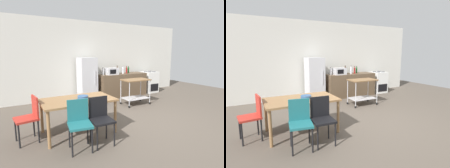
{
  "view_description": "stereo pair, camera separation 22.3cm",
  "coord_description": "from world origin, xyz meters",
  "views": [
    {
      "loc": [
        -2.97,
        -3.37,
        1.71
      ],
      "look_at": [
        -0.36,
        1.2,
        0.8
      ],
      "focal_mm": 28.84,
      "sensor_mm": 36.0,
      "label": 1
    },
    {
      "loc": [
        -2.78,
        -3.48,
        1.71
      ],
      "look_at": [
        -0.36,
        1.2,
        0.8
      ],
      "focal_mm": 28.84,
      "sensor_mm": 36.0,
      "label": 2
    }
  ],
  "objects": [
    {
      "name": "back_wall",
      "position": [
        0.0,
        3.2,
        1.45
      ],
      "size": [
        8.4,
        0.12,
        2.9
      ],
      "primitive_type": "cube",
      "color": "silver",
      "rests_on": "ground_plane"
    },
    {
      "name": "fruit_bowl",
      "position": [
        -1.66,
        0.19,
        0.78
      ],
      "size": [
        0.23,
        0.23,
        0.06
      ],
      "primitive_type": "cylinder",
      "color": "#33598C",
      "rests_on": "dining_table"
    },
    {
      "name": "dining_table",
      "position": [
        -1.77,
        0.2,
        0.67
      ],
      "size": [
        1.5,
        0.9,
        0.75
      ],
      "color": "olive",
      "rests_on": "ground_plane"
    },
    {
      "name": "chair_teal",
      "position": [
        -1.98,
        -0.46,
        0.52
      ],
      "size": [
        0.46,
        0.46,
        0.89
      ],
      "rotation": [
        0.0,
        0.0,
        -0.15
      ],
      "color": "#1E666B",
      "rests_on": "ground_plane"
    },
    {
      "name": "bottle_olive_oil",
      "position": [
        0.92,
        2.57,
        1.03
      ],
      "size": [
        0.08,
        0.08,
        0.31
      ],
      "color": "silver",
      "rests_on": "kitchen_counter"
    },
    {
      "name": "bottle_sparkling_water",
      "position": [
        1.1,
        2.58,
        1.02
      ],
      "size": [
        0.07,
        0.07,
        0.29
      ],
      "color": "maroon",
      "rests_on": "kitchen_counter"
    },
    {
      "name": "bottle_hot_sauce",
      "position": [
        0.71,
        2.67,
        1.04
      ],
      "size": [
        0.07,
        0.07,
        0.32
      ],
      "color": "#4C2D19",
      "rests_on": "kitchen_counter"
    },
    {
      "name": "microwave",
      "position": [
        0.37,
        2.51,
        1.03
      ],
      "size": [
        0.46,
        0.35,
        0.26
      ],
      "color": "silver",
      "rests_on": "kitchen_counter"
    },
    {
      "name": "chair_red",
      "position": [
        -2.72,
        0.29,
        0.52
      ],
      "size": [
        0.45,
        0.45,
        0.89
      ],
      "rotation": [
        0.0,
        0.0,
        -1.44
      ],
      "color": "#B72D23",
      "rests_on": "ground_plane"
    },
    {
      "name": "kitchen_counter",
      "position": [
        0.9,
        2.6,
        0.45
      ],
      "size": [
        2.0,
        0.64,
        0.9
      ],
      "primitive_type": "cube",
      "color": "brown",
      "rests_on": "ground_plane"
    },
    {
      "name": "kitchen_cart",
      "position": [
        0.63,
        1.35,
        0.57
      ],
      "size": [
        0.91,
        0.57,
        0.85
      ],
      "color": "brown",
      "rests_on": "ground_plane"
    },
    {
      "name": "ground_plane",
      "position": [
        0.0,
        0.0,
        0.0
      ],
      "size": [
        12.0,
        12.0,
        0.0
      ],
      "primitive_type": "plane",
      "color": "brown"
    },
    {
      "name": "chair_black",
      "position": [
        -1.56,
        -0.46,
        0.52
      ],
      "size": [
        0.42,
        0.42,
        0.89
      ],
      "rotation": [
        0.0,
        0.0,
        -0.04
      ],
      "color": "black",
      "rests_on": "ground_plane"
    },
    {
      "name": "bottle_vinegar",
      "position": [
        0.03,
        2.56,
        1.02
      ],
      "size": [
        0.07,
        0.07,
        0.28
      ],
      "color": "silver",
      "rests_on": "kitchen_counter"
    },
    {
      "name": "bottle_soy_sauce",
      "position": [
        1.24,
        2.66,
        1.02
      ],
      "size": [
        0.06,
        0.06,
        0.29
      ],
      "color": "#1E6628",
      "rests_on": "kitchen_counter"
    },
    {
      "name": "stove_oven",
      "position": [
        2.35,
        2.62,
        0.45
      ],
      "size": [
        0.6,
        0.61,
        0.92
      ],
      "color": "white",
      "rests_on": "ground_plane"
    },
    {
      "name": "refrigerator",
      "position": [
        -0.55,
        2.7,
        0.78
      ],
      "size": [
        0.6,
        0.63,
        1.55
      ],
      "color": "silver",
      "rests_on": "ground_plane"
    }
  ]
}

